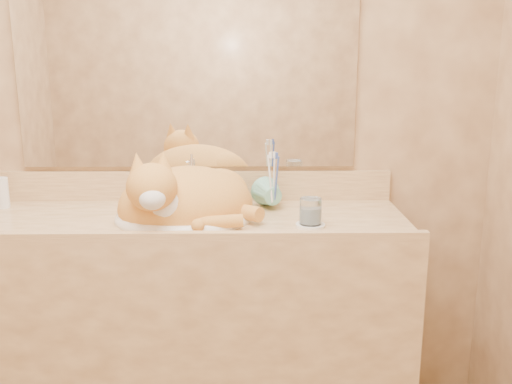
{
  "coord_description": "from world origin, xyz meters",
  "views": [
    {
      "loc": [
        0.23,
        -1.24,
        1.42
      ],
      "look_at": [
        0.26,
        0.7,
        0.95
      ],
      "focal_mm": 40.0,
      "sensor_mm": 36.0,
      "label": 1
    }
  ],
  "objects_px": {
    "sink_basin": "(183,200)",
    "toothbrush_cup": "(273,198)",
    "cat": "(183,197)",
    "vanity_counter": "(187,327)",
    "soap_dispenser": "(220,188)",
    "water_glass": "(311,211)"
  },
  "relations": [
    {
      "from": "soap_dispenser",
      "to": "water_glass",
      "type": "relative_size",
      "value": 1.97
    },
    {
      "from": "water_glass",
      "to": "cat",
      "type": "bearing_deg",
      "value": 170.02
    },
    {
      "from": "vanity_counter",
      "to": "cat",
      "type": "relative_size",
      "value": 3.29
    },
    {
      "from": "sink_basin",
      "to": "toothbrush_cup",
      "type": "height_order",
      "value": "sink_basin"
    },
    {
      "from": "cat",
      "to": "soap_dispenser",
      "type": "height_order",
      "value": "cat"
    },
    {
      "from": "soap_dispenser",
      "to": "toothbrush_cup",
      "type": "height_order",
      "value": "soap_dispenser"
    },
    {
      "from": "vanity_counter",
      "to": "cat",
      "type": "bearing_deg",
      "value": -82.13
    },
    {
      "from": "vanity_counter",
      "to": "soap_dispenser",
      "type": "relative_size",
      "value": 9.18
    },
    {
      "from": "sink_basin",
      "to": "water_glass",
      "type": "xyz_separation_m",
      "value": [
        0.44,
        -0.09,
        -0.02
      ]
    },
    {
      "from": "toothbrush_cup",
      "to": "cat",
      "type": "bearing_deg",
      "value": -160.06
    },
    {
      "from": "sink_basin",
      "to": "water_glass",
      "type": "relative_size",
      "value": 5.29
    },
    {
      "from": "vanity_counter",
      "to": "soap_dispenser",
      "type": "distance_m",
      "value": 0.54
    },
    {
      "from": "toothbrush_cup",
      "to": "water_glass",
      "type": "relative_size",
      "value": 1.29
    },
    {
      "from": "soap_dispenser",
      "to": "water_glass",
      "type": "bearing_deg",
      "value": -15.3
    },
    {
      "from": "cat",
      "to": "toothbrush_cup",
      "type": "height_order",
      "value": "cat"
    },
    {
      "from": "sink_basin",
      "to": "toothbrush_cup",
      "type": "xyz_separation_m",
      "value": [
        0.32,
        0.11,
        -0.02
      ]
    },
    {
      "from": "sink_basin",
      "to": "soap_dispenser",
      "type": "distance_m",
      "value": 0.17
    },
    {
      "from": "sink_basin",
      "to": "vanity_counter",
      "type": "bearing_deg",
      "value": 89.98
    },
    {
      "from": "vanity_counter",
      "to": "water_glass",
      "type": "xyz_separation_m",
      "value": [
        0.44,
        -0.11,
        0.48
      ]
    },
    {
      "from": "cat",
      "to": "toothbrush_cup",
      "type": "distance_m",
      "value": 0.34
    },
    {
      "from": "cat",
      "to": "water_glass",
      "type": "height_order",
      "value": "cat"
    },
    {
      "from": "vanity_counter",
      "to": "toothbrush_cup",
      "type": "distance_m",
      "value": 0.58
    }
  ]
}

